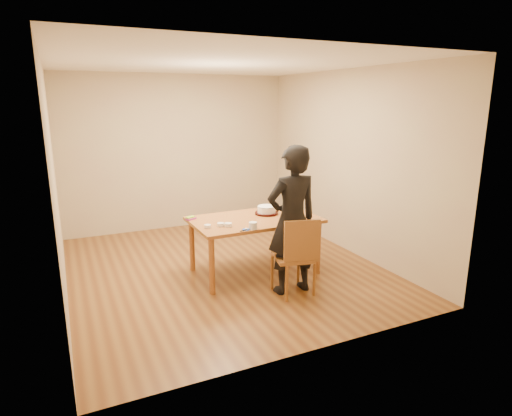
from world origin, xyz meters
name	(u,v)px	position (x,y,z in m)	size (l,w,h in m)	color
room_shell	(213,168)	(0.00, 0.34, 1.35)	(4.00, 4.50, 2.70)	brown
dining_table	(254,220)	(0.32, -0.31, 0.73)	(1.65, 0.98, 0.04)	brown
dining_chair	(293,257)	(0.47, -1.08, 0.45)	(0.43, 0.43, 0.04)	brown
cake_plate	(266,213)	(0.56, -0.18, 0.76)	(0.32, 0.32, 0.02)	#B20B0E
cake	(266,210)	(0.56, -0.18, 0.81)	(0.24, 0.24, 0.08)	white
frosting_dome	(267,206)	(0.56, -0.18, 0.87)	(0.24, 0.24, 0.03)	white
frosting_tub	(253,226)	(0.10, -0.75, 0.79)	(0.10, 0.10, 0.09)	white
frosting_lid	(246,229)	(0.02, -0.74, 0.75)	(0.09, 0.09, 0.01)	#1C43B9
frosting_dollop	(246,228)	(0.02, -0.74, 0.77)	(0.04, 0.04, 0.02)	white
ramekin_green	(228,225)	(-0.13, -0.52, 0.77)	(0.09, 0.09, 0.04)	white
ramekin_yellow	(208,226)	(-0.37, -0.47, 0.77)	(0.08, 0.08, 0.04)	white
ramekin_multi	(221,225)	(-0.21, -0.47, 0.77)	(0.09, 0.09, 0.04)	white
candy_box_pink	(191,219)	(-0.45, -0.02, 0.76)	(0.14, 0.07, 0.02)	#C92F75
candy_box_green	(190,217)	(-0.46, -0.01, 0.78)	(0.12, 0.06, 0.02)	green
spatula	(246,230)	(0.01, -0.76, 0.75)	(0.17, 0.02, 0.01)	black
person	(292,221)	(0.47, -1.04, 0.89)	(0.65, 0.42, 1.77)	black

